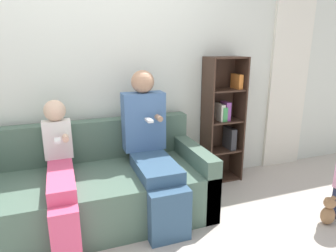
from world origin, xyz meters
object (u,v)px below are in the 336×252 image
at_px(adult_seated, 151,144).
at_px(child_seated, 60,171).
at_px(couch, 92,190).
at_px(bookshelf, 222,119).
at_px(teddy_bear, 328,211).

relative_size(adult_seated, child_seated, 1.22).
xyz_separation_m(couch, child_seated, (-0.25, -0.13, 0.28)).
relative_size(couch, child_seated, 1.94).
relative_size(couch, bookshelf, 1.48).
xyz_separation_m(couch, teddy_bear, (1.95, -0.83, -0.15)).
distance_m(child_seated, bookshelf, 1.85).
xyz_separation_m(adult_seated, bookshelf, (0.99, 0.42, 0.05)).
bearing_deg(child_seated, bookshelf, 15.16).
height_order(adult_seated, bookshelf, bookshelf).
height_order(couch, bookshelf, bookshelf).
distance_m(couch, bookshelf, 1.64).
relative_size(adult_seated, teddy_bear, 4.91).
xyz_separation_m(couch, bookshelf, (1.54, 0.35, 0.44)).
relative_size(couch, teddy_bear, 7.81).
distance_m(couch, adult_seated, 0.68).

